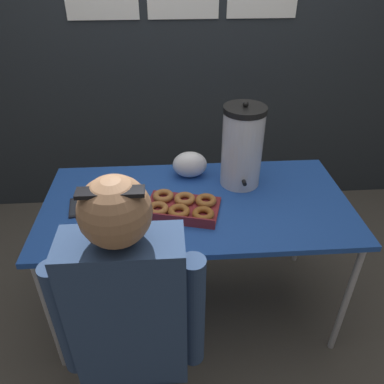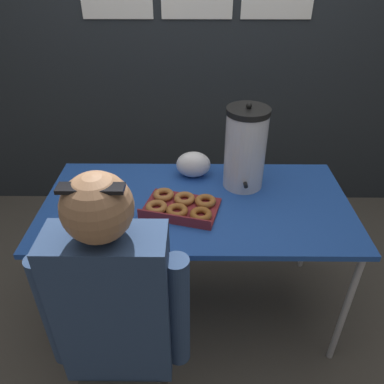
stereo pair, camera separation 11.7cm
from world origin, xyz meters
name	(u,v)px [view 1 (the left image)]	position (x,y,z in m)	size (l,w,h in m)	color
ground_plane	(196,304)	(0.00, 0.00, 0.00)	(12.00, 12.00, 0.00)	#4C473F
back_wall	(183,15)	(0.00, 1.21, 1.44)	(6.00, 0.11, 2.88)	#23282D
folding_table	(196,209)	(0.00, 0.00, 0.72)	(1.52, 0.77, 0.77)	#1E479E
donut_box	(182,207)	(-0.08, -0.07, 0.79)	(0.40, 0.32, 0.05)	maroon
coffee_urn	(242,147)	(0.24, 0.17, 0.98)	(0.21, 0.24, 0.45)	silver
cell_phone	(77,207)	(-0.59, -0.02, 0.77)	(0.09, 0.17, 0.01)	black
plastic_bag	(190,164)	(-0.02, 0.25, 0.84)	(0.19, 0.13, 0.14)	white
person_seated	(133,340)	(-0.28, -0.68, 0.65)	(0.52, 0.21, 1.33)	#33332D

